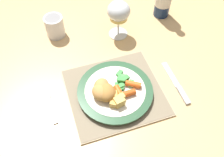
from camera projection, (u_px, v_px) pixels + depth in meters
ground_plane at (105, 137)px, 1.51m from camera, size 6.00×6.00×0.00m
dining_table at (102, 70)px, 0.98m from camera, size 1.28×1.00×0.74m
placemat at (115, 92)px, 0.81m from camera, size 0.30×0.28×0.01m
dinner_plate at (115, 91)px, 0.80m from camera, size 0.24×0.24×0.02m
breaded_croquettes at (104, 91)px, 0.77m from camera, size 0.09×0.10×0.04m
green_beans_pile at (122, 81)px, 0.80m from camera, size 0.07×0.09×0.02m
glazed_carrots at (128, 90)px, 0.78m from camera, size 0.09×0.06×0.02m
fork at (52, 110)px, 0.78m from camera, size 0.02×0.12×0.01m
table_knife at (178, 86)px, 0.83m from camera, size 0.02×0.18×0.01m
wine_glass at (119, 13)px, 0.90m from camera, size 0.08×0.08×0.15m
roast_potatoes at (117, 100)px, 0.76m from camera, size 0.05×0.06×0.03m
drinking_cup at (55, 26)px, 0.95m from camera, size 0.07×0.07×0.08m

